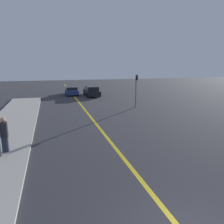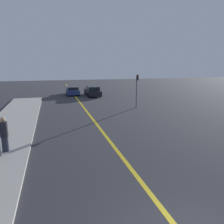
% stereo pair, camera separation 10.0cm
% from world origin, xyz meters
% --- Properties ---
extents(road_center_line, '(0.20, 60.00, 0.01)m').
position_xyz_m(road_center_line, '(0.00, 18.00, 0.00)').
color(road_center_line, gold).
rests_on(road_center_line, ground_plane).
extents(sidewalk_left, '(3.48, 26.67, 0.12)m').
position_xyz_m(sidewalk_left, '(-6.19, 13.34, 0.06)').
color(sidewalk_left, '#ADA89E').
rests_on(sidewalk_left, ground_plane).
extents(car_near_right_lane, '(1.92, 4.80, 1.38)m').
position_xyz_m(car_near_right_lane, '(2.52, 27.31, 0.66)').
color(car_near_right_lane, black).
rests_on(car_near_right_lane, ground_plane).
extents(car_ahead_center, '(2.08, 4.48, 1.22)m').
position_xyz_m(car_ahead_center, '(-0.13, 29.24, 0.60)').
color(car_ahead_center, navy).
rests_on(car_ahead_center, ground_plane).
extents(pedestrian_mid_group, '(0.39, 0.39, 1.80)m').
position_xyz_m(pedestrian_mid_group, '(-5.61, 7.96, 1.02)').
color(pedestrian_mid_group, '#282D3D').
rests_on(pedestrian_mid_group, sidewalk_left).
extents(traffic_light, '(0.18, 0.40, 3.42)m').
position_xyz_m(traffic_light, '(5.35, 17.43, 2.14)').
color(traffic_light, slate).
rests_on(traffic_light, ground_plane).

